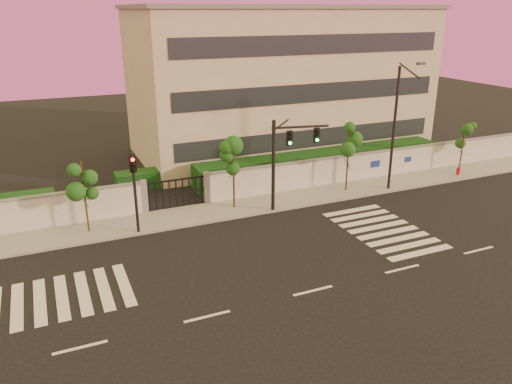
{
  "coord_description": "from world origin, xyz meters",
  "views": [
    {
      "loc": [
        -10.19,
        -16.86,
        11.93
      ],
      "look_at": [
        -0.17,
        6.0,
        2.75
      ],
      "focal_mm": 35.0,
      "sensor_mm": 36.0,
      "label": 1
    }
  ],
  "objects": [
    {
      "name": "sidewalk",
      "position": [
        0.0,
        10.5,
        0.07
      ],
      "size": [
        60.0,
        3.0,
        0.15
      ],
      "primitive_type": "cube",
      "color": "gray",
      "rests_on": "ground"
    },
    {
      "name": "street_tree_e",
      "position": [
        8.58,
        10.41,
        3.55
      ],
      "size": [
        1.47,
        1.17,
        4.82
      ],
      "color": "#382314",
      "rests_on": "ground"
    },
    {
      "name": "streetlight_east",
      "position": [
        11.47,
        9.31,
        4.81
      ],
      "size": [
        0.53,
        2.14,
        8.9
      ],
      "color": "black",
      "rests_on": "ground"
    },
    {
      "name": "ground",
      "position": [
        0.0,
        0.0,
        0.0
      ],
      "size": [
        120.0,
        120.0,
        0.0
      ],
      "primitive_type": "plane",
      "color": "black",
      "rests_on": "ground"
    },
    {
      "name": "institutional_building",
      "position": [
        9.0,
        21.99,
        6.16
      ],
      "size": [
        24.4,
        12.4,
        12.25
      ],
      "color": "#BCB29F",
      "rests_on": "ground"
    },
    {
      "name": "fire_hydrant",
      "position": [
        18.19,
        9.83,
        0.39
      ],
      "size": [
        0.31,
        0.29,
        0.78
      ],
      "rotation": [
        0.0,
        0.0,
        -0.2
      ],
      "color": "#B40C1A",
      "rests_on": "ground"
    },
    {
      "name": "street_tree_f",
      "position": [
        19.05,
        10.58,
        2.93
      ],
      "size": [
        1.3,
        1.03,
        3.98
      ],
      "color": "#382314",
      "rests_on": "ground"
    },
    {
      "name": "traffic_signal_secondary",
      "position": [
        -5.98,
        9.23,
        3.02
      ],
      "size": [
        0.37,
        0.35,
        4.76
      ],
      "rotation": [
        0.0,
        0.0,
        -0.05
      ],
      "color": "black",
      "rests_on": "ground"
    },
    {
      "name": "street_tree_d",
      "position": [
        0.34,
        10.57,
        3.33
      ],
      "size": [
        1.53,
        1.22,
        4.52
      ],
      "color": "#382314",
      "rests_on": "ground"
    },
    {
      "name": "hedge_row",
      "position": [
        1.17,
        14.74,
        0.82
      ],
      "size": [
        41.0,
        4.25,
        1.8
      ],
      "color": "black",
      "rests_on": "ground"
    },
    {
      "name": "traffic_signal_main",
      "position": [
        3.1,
        9.16,
        3.67
      ],
      "size": [
        3.64,
        0.92,
        5.81
      ],
      "rotation": [
        0.0,
        0.0,
        -0.22
      ],
      "color": "black",
      "rests_on": "ground"
    },
    {
      "name": "perimeter_wall",
      "position": [
        0.1,
        12.0,
        1.07
      ],
      "size": [
        60.0,
        0.36,
        2.2
      ],
      "color": "silver",
      "rests_on": "ground"
    },
    {
      "name": "street_tree_c",
      "position": [
        -8.51,
        10.45,
        3.13
      ],
      "size": [
        1.33,
        1.06,
        4.25
      ],
      "color": "#382314",
      "rests_on": "ground"
    },
    {
      "name": "road_markings",
      "position": [
        -1.58,
        3.76,
        0.01
      ],
      "size": [
        57.0,
        7.62,
        0.02
      ],
      "color": "silver",
      "rests_on": "ground"
    }
  ]
}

